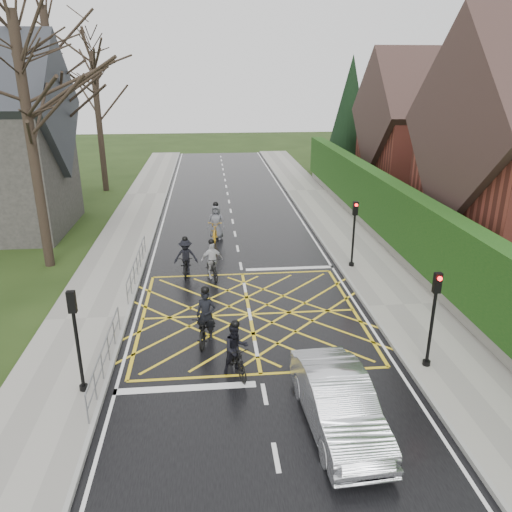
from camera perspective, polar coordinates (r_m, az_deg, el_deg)
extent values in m
plane|color=black|center=(18.99, -0.72, -6.69)|extent=(120.00, 120.00, 0.00)
cube|color=black|center=(18.98, -0.72, -6.68)|extent=(9.00, 80.00, 0.01)
cube|color=gray|center=(20.29, 16.50, -5.49)|extent=(3.00, 80.00, 0.15)
cube|color=gray|center=(19.46, -18.75, -6.91)|extent=(3.00, 80.00, 0.15)
cube|color=slate|center=(25.97, 15.42, 0.99)|extent=(0.50, 38.00, 0.70)
cube|color=#11380F|center=(25.46, 15.79, 4.70)|extent=(0.90, 38.00, 2.80)
cube|color=maroon|center=(38.82, 19.50, 10.86)|extent=(9.00, 8.00, 6.00)
cube|color=#362520|center=(38.51, 20.02, 15.10)|extent=(9.80, 8.80, 8.80)
cube|color=maroon|center=(39.62, 24.22, 18.48)|extent=(0.70, 0.70, 1.60)
cylinder|color=black|center=(45.26, 10.31, 9.79)|extent=(0.50, 0.50, 1.20)
cone|color=black|center=(44.69, 10.67, 15.34)|extent=(4.60, 4.60, 10.00)
cylinder|color=black|center=(24.30, -24.20, 11.20)|extent=(0.44, 0.44, 11.00)
cylinder|color=black|center=(32.15, -21.72, 14.27)|extent=(0.44, 0.44, 12.00)
cylinder|color=black|center=(39.82, -17.48, 14.21)|extent=(0.44, 0.44, 10.00)
cylinder|color=slate|center=(15.72, -17.00, -9.66)|extent=(0.05, 5.00, 0.05)
cylinder|color=slate|center=(15.95, -16.83, -11.06)|extent=(0.04, 5.00, 0.04)
cylinder|color=slate|center=(13.95, -18.73, -16.54)|extent=(0.04, 0.04, 1.00)
cylinder|color=slate|center=(18.12, -15.39, -7.11)|extent=(0.04, 0.04, 1.00)
cylinder|color=slate|center=(22.45, -13.52, -0.12)|extent=(0.05, 6.00, 0.05)
cylinder|color=slate|center=(22.60, -13.43, -1.19)|extent=(0.04, 6.00, 0.04)
cylinder|color=slate|center=(19.89, -14.49, -4.47)|extent=(0.04, 0.04, 1.00)
cylinder|color=slate|center=(25.41, -12.58, 1.18)|extent=(0.04, 0.04, 1.00)
cylinder|color=black|center=(23.16, 11.06, 2.02)|extent=(0.10, 0.10, 3.00)
cylinder|color=black|center=(23.61, 10.84, -1.09)|extent=(0.24, 0.24, 0.30)
cube|color=black|center=(22.76, 11.29, 5.37)|extent=(0.22, 0.16, 0.62)
sphere|color=#FF0C0C|center=(22.61, 11.41, 5.73)|extent=(0.14, 0.14, 0.14)
cylinder|color=black|center=(15.90, 19.41, -7.54)|extent=(0.10, 0.10, 3.00)
cylinder|color=black|center=(16.55, 18.86, -11.69)|extent=(0.24, 0.24, 0.30)
cube|color=black|center=(15.33, 20.02, -2.90)|extent=(0.22, 0.16, 0.62)
sphere|color=#FF0C0C|center=(15.16, 20.28, -2.45)|extent=(0.14, 0.14, 0.14)
cylinder|color=black|center=(14.74, -19.65, -9.88)|extent=(0.10, 0.10, 3.00)
cylinder|color=black|center=(15.44, -19.05, -14.23)|extent=(0.24, 0.24, 0.30)
cube|color=black|center=(14.12, -20.32, -4.94)|extent=(0.22, 0.16, 0.62)
sphere|color=#FF0C0C|center=(14.15, -20.29, -4.08)|extent=(0.14, 0.14, 0.14)
imported|color=black|center=(17.12, -5.69, -7.99)|extent=(1.08, 2.13, 1.07)
imported|color=black|center=(17.03, -5.73, -6.72)|extent=(0.73, 0.55, 1.81)
sphere|color=black|center=(16.63, -5.84, -3.88)|extent=(0.28, 0.28, 0.28)
imported|color=black|center=(15.31, -2.29, -11.61)|extent=(0.97, 1.83, 1.06)
imported|color=black|center=(15.25, -2.33, -10.52)|extent=(0.93, 0.81, 1.62)
sphere|color=black|center=(14.85, -2.38, -7.77)|extent=(0.25, 0.25, 0.25)
imported|color=black|center=(22.66, -7.99, -0.95)|extent=(0.64, 1.83, 0.96)
imported|color=black|center=(22.63, -8.03, -0.07)|extent=(1.06, 0.61, 1.63)
sphere|color=black|center=(22.36, -8.13, 1.94)|extent=(0.26, 0.26, 0.26)
imported|color=black|center=(22.05, -5.04, -1.25)|extent=(0.93, 1.88, 1.09)
imported|color=silver|center=(22.04, -5.07, -0.46)|extent=(1.04, 0.63, 1.66)
sphere|color=black|center=(21.76, -5.14, 1.63)|extent=(0.26, 0.26, 0.26)
imported|color=#B37E15|center=(27.24, -4.55, 3.05)|extent=(1.01, 2.23, 1.13)
imported|color=#505257|center=(27.22, -4.58, 3.90)|extent=(1.01, 0.72, 1.92)
sphere|color=black|center=(26.96, -4.64, 5.89)|extent=(0.30, 0.30, 0.30)
imported|color=silver|center=(13.34, 9.42, -16.25)|extent=(1.82, 4.54, 1.47)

